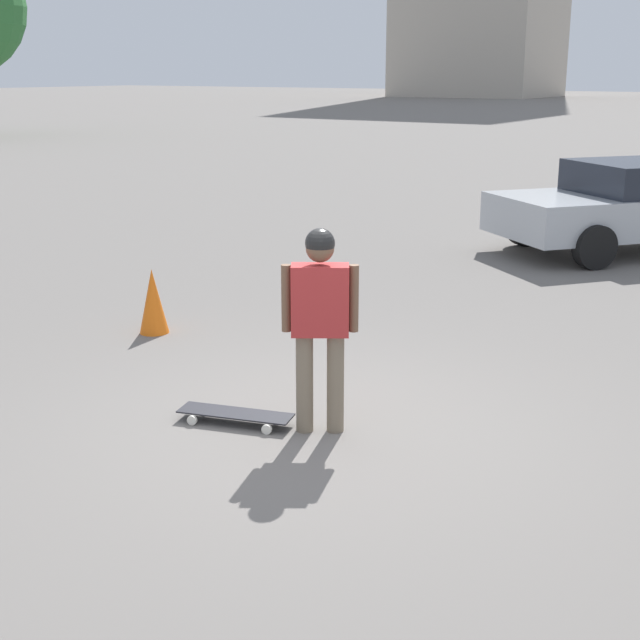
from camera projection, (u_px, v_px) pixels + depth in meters
name	position (u px, v px, depth m)	size (l,w,h in m)	color
ground_plane	(320.00, 430.00, 6.85)	(220.00, 220.00, 0.00)	slate
person	(320.00, 312.00, 6.59)	(0.49, 0.40, 1.57)	#7A6B56
skateboard	(235.00, 414.00, 6.97)	(0.94, 0.48, 0.09)	#232328
car_parked_near	(637.00, 205.00, 13.42)	(4.05, 4.46, 1.36)	#ADB2B7
traffic_cone	(153.00, 301.00, 9.30)	(0.31, 0.31, 0.69)	orange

